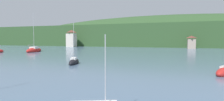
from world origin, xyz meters
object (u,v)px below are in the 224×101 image
at_px(shore_building_west, 71,39).
at_px(shore_building_westcentral, 191,42).
at_px(sailboat_far_10, 34,50).
at_px(sailboat_mid_2, 74,62).

relative_size(shore_building_west, shore_building_westcentral, 1.60).
height_order(shore_building_west, sailboat_far_10, sailboat_far_10).
bearing_deg(sailboat_mid_2, sailboat_far_10, 36.33).
bearing_deg(sailboat_mid_2, shore_building_west, 16.20).
bearing_deg(sailboat_mid_2, shore_building_westcentral, -35.58).
height_order(shore_building_west, shore_building_westcentral, shore_building_west).
relative_size(shore_building_west, sailboat_far_10, 0.69).
distance_m(sailboat_mid_2, sailboat_far_10, 35.22).
bearing_deg(sailboat_far_10, sailboat_mid_2, -142.96).
relative_size(shore_building_west, sailboat_mid_2, 1.27).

